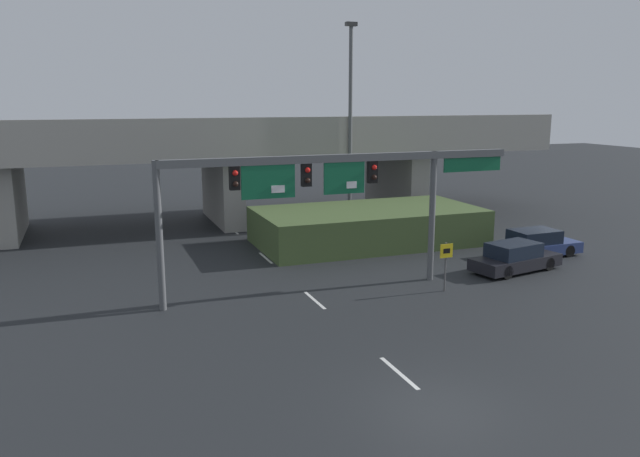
{
  "coord_description": "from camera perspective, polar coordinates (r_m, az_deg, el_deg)",
  "views": [
    {
      "loc": [
        -8.42,
        -13.32,
        8.12
      ],
      "look_at": [
        0.0,
        9.1,
        3.14
      ],
      "focal_mm": 35.0,
      "sensor_mm": 36.0,
      "label": 1
    }
  ],
  "objects": [
    {
      "name": "ground_plane",
      "position": [
        17.73,
        10.81,
        -15.75
      ],
      "size": [
        160.0,
        160.0,
        0.0
      ],
      "primitive_type": "plane",
      "color": "black"
    },
    {
      "name": "lane_markings",
      "position": [
        29.22,
        -3.01,
        -4.41
      ],
      "size": [
        0.14,
        39.6,
        0.01
      ],
      "color": "silver",
      "rests_on": "ground"
    },
    {
      "name": "signal_gantry",
      "position": [
        26.04,
        1.04,
        4.38
      ],
      "size": [
        15.69,
        0.44,
        5.87
      ],
      "color": "#515456",
      "rests_on": "ground"
    },
    {
      "name": "speed_limit_sign",
      "position": [
        27.17,
        11.43,
        -2.81
      ],
      "size": [
        0.6,
        0.11,
        2.14
      ],
      "color": "#4C4C4C",
      "rests_on": "ground"
    },
    {
      "name": "highway_light_pole_near",
      "position": [
        39.44,
        2.78,
        9.69
      ],
      "size": [
        0.7,
        0.36,
        12.69
      ],
      "color": "#515456",
      "rests_on": "ground"
    },
    {
      "name": "overpass_bridge",
      "position": [
        41.95,
        -9.02,
        7.14
      ],
      "size": [
        45.72,
        9.42,
        7.06
      ],
      "color": "gray",
      "rests_on": "ground"
    },
    {
      "name": "grass_embankment",
      "position": [
        35.79,
        4.4,
        0.24
      ],
      "size": [
        12.61,
        6.41,
        2.0
      ],
      "color": "#42562D",
      "rests_on": "ground"
    },
    {
      "name": "parked_sedan_near_right",
      "position": [
        31.38,
        17.38,
        -2.58
      ],
      "size": [
        4.88,
        2.6,
        1.41
      ],
      "rotation": [
        0.0,
        0.0,
        0.19
      ],
      "color": "black",
      "rests_on": "ground"
    },
    {
      "name": "parked_sedan_mid_right",
      "position": [
        34.7,
        19.12,
        -1.34
      ],
      "size": [
        4.7,
        1.97,
        1.42
      ],
      "rotation": [
        0.0,
        0.0,
        0.03
      ],
      "color": "navy",
      "rests_on": "ground"
    }
  ]
}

